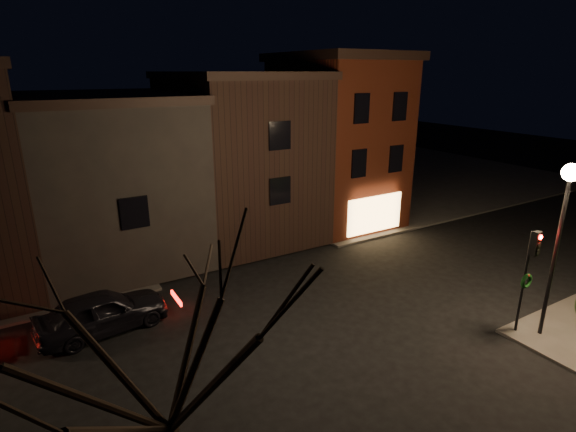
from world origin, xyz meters
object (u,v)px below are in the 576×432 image
at_px(traffic_signal, 529,266).
at_px(parked_car_a, 103,312).
at_px(street_lamp_near, 565,204).
at_px(bare_tree_left, 159,327).

height_order(traffic_signal, parked_car_a, traffic_signal).
height_order(street_lamp_near, traffic_signal, street_lamp_near).
bearing_deg(street_lamp_near, traffic_signal, 140.63).
relative_size(bare_tree_left, parked_car_a, 1.57).
distance_m(street_lamp_near, bare_tree_left, 14.24).
bearing_deg(bare_tree_left, parked_car_a, 89.02).
bearing_deg(bare_tree_left, traffic_signal, 6.26).
relative_size(traffic_signal, parked_car_a, 0.85).
height_order(traffic_signal, bare_tree_left, bare_tree_left).
bearing_deg(parked_car_a, street_lamp_near, -129.44).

